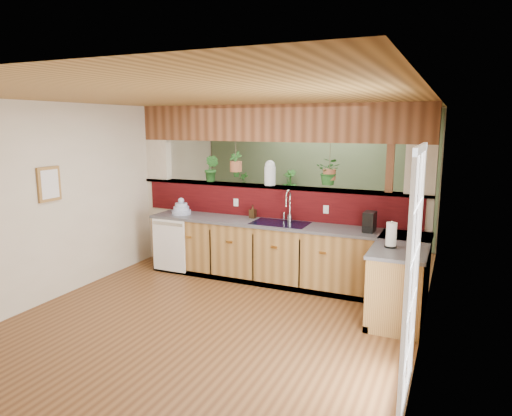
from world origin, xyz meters
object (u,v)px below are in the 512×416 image
at_px(paper_towel, 391,235).
at_px(shelving_console, 270,216).
at_px(glass_jar, 270,173).
at_px(dish_stack, 181,209).
at_px(soap_dispenser, 253,212).
at_px(coffee_maker, 369,223).
at_px(faucet, 289,204).

bearing_deg(paper_towel, shelving_console, 132.49).
bearing_deg(shelving_console, glass_jar, -69.39).
bearing_deg(dish_stack, shelving_console, 75.60).
xyz_separation_m(soap_dispenser, paper_towel, (2.16, -0.86, 0.04)).
relative_size(paper_towel, shelving_console, 0.23).
height_order(coffee_maker, glass_jar, glass_jar).
bearing_deg(coffee_maker, shelving_console, 138.65).
distance_m(paper_towel, glass_jar, 2.30).
distance_m(faucet, soap_dispenser, 0.60).
relative_size(dish_stack, glass_jar, 0.80).
relative_size(coffee_maker, paper_towel, 0.85).
distance_m(soap_dispenser, coffee_maker, 1.79).
relative_size(faucet, paper_towel, 1.51).
height_order(faucet, shelving_console, faucet).
bearing_deg(coffee_maker, faucet, 174.90).
bearing_deg(paper_towel, glass_jar, 151.31).
bearing_deg(shelving_console, coffee_maker, -45.46).
relative_size(dish_stack, shelving_console, 0.22).
bearing_deg(glass_jar, dish_stack, -163.57).
distance_m(dish_stack, glass_jar, 1.53).
bearing_deg(shelving_console, paper_towel, -48.75).
bearing_deg(dish_stack, coffee_maker, 0.20).
bearing_deg(paper_towel, dish_stack, 168.49).
relative_size(glass_jar, shelving_console, 0.28).
bearing_deg(soap_dispenser, coffee_maker, -5.69).
height_order(dish_stack, shelving_console, dish_stack).
bearing_deg(faucet, shelving_console, 118.44).
xyz_separation_m(faucet, soap_dispenser, (-0.58, 0.01, -0.16)).
height_order(soap_dispenser, glass_jar, glass_jar).
relative_size(faucet, dish_stack, 1.56).
bearing_deg(dish_stack, paper_towel, -11.51).
height_order(faucet, glass_jar, glass_jar).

